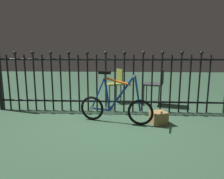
% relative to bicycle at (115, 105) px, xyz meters
% --- Properties ---
extents(ground_plane, '(20.00, 20.00, 0.00)m').
position_rel_bicycle_xyz_m(ground_plane, '(-0.13, -0.08, -0.30)').
color(ground_plane, '#304F39').
extents(iron_fence, '(4.67, 0.07, 1.26)m').
position_rel_bicycle_xyz_m(iron_fence, '(-0.23, 0.67, 0.34)').
color(iron_fence, black).
rests_on(iron_fence, ground).
extents(bicycle, '(1.26, 0.46, 0.88)m').
position_rel_bicycle_xyz_m(bicycle, '(0.00, 0.00, 0.00)').
color(bicycle, black).
rests_on(bicycle, ground).
extents(chair_charcoal, '(0.53, 0.53, 0.82)m').
position_rel_bicycle_xyz_m(chair_charcoal, '(0.88, 1.24, 0.22)').
color(chair_charcoal, black).
rests_on(chair_charcoal, ground).
extents(chair_olive, '(0.48, 0.48, 0.81)m').
position_rel_bicycle_xyz_m(chair_olive, '(-0.05, 1.53, 0.20)').
color(chair_olive, black).
rests_on(chair_olive, ground).
extents(display_crate, '(0.31, 0.31, 0.21)m').
position_rel_bicycle_xyz_m(display_crate, '(0.73, -0.03, -0.20)').
color(display_crate, olive).
rests_on(display_crate, ground).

